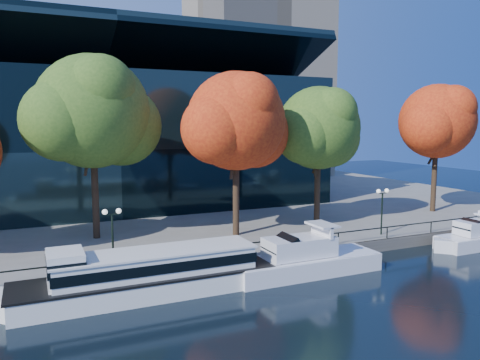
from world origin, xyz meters
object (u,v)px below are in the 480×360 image
tree_2 (95,114)px  tour_boat (141,274)px  lamp_1 (112,224)px  cruiser_near (300,260)px  tree_4 (320,130)px  lamp_2 (382,201)px  cruiser_far (476,237)px  tree_3 (238,123)px  tree_5 (438,123)px

tree_2 → tour_boat: bearing=-86.0°
tour_boat → lamp_1: 4.30m
tour_boat → cruiser_near: (11.12, -0.62, -0.32)m
tree_4 → lamp_2: 9.06m
tree_4 → lamp_1: 22.42m
tour_boat → cruiser_far: 28.87m
tree_2 → tree_3: size_ratio=1.09×
cruiser_far → tree_2: bearing=156.7°
cruiser_near → tree_4: 15.97m
tree_3 → tree_5: 24.31m
tour_boat → tree_4: size_ratio=1.34×
lamp_2 → tour_boat: bearing=-171.5°
tree_4 → lamp_2: bearing=-70.4°
tree_4 → lamp_2: (2.26, -6.35, -6.05)m
tour_boat → cruiser_far: (28.86, -0.59, -0.46)m
tree_3 → tree_2: bearing=161.0°
tree_3 → lamp_1: 14.21m
cruiser_near → lamp_2: lamp_2 is taller
tree_2 → lamp_1: 11.61m
cruiser_near → lamp_2: size_ratio=3.03×
cruiser_far → tree_5: bearing=60.2°
lamp_1 → lamp_2: same height
lamp_1 → tour_boat: bearing=-71.0°
tree_4 → tour_boat: bearing=-153.8°
cruiser_far → lamp_1: size_ratio=2.28×
cruiser_far → tree_4: (-9.35, 10.21, 9.08)m
cruiser_near → tree_4: tree_4 is taller
tour_boat → tree_5: tree_5 is taller
tour_boat → lamp_2: 22.17m
tree_3 → tree_4: 9.28m
tree_4 → lamp_1: size_ratio=3.26×
tour_boat → tree_5: bearing=15.3°
tour_boat → lamp_2: (21.78, 3.27, 2.56)m
tree_5 → tour_boat: bearing=-164.7°
tree_5 → lamp_2: 15.76m
tree_5 → lamp_1: 36.90m
cruiser_far → tree_2: size_ratio=0.60×
tree_3 → lamp_1: tree_3 is taller
cruiser_near → tour_boat: bearing=176.8°
tree_5 → lamp_1: size_ratio=3.44×
lamp_1 → cruiser_near: bearing=-17.6°
tree_2 → tree_3: 11.87m
tree_3 → tree_5: size_ratio=1.01×
tour_boat → tree_5: size_ratio=1.27×
tour_boat → tree_3: size_ratio=1.25×
lamp_1 → lamp_2: bearing=0.0°
tree_4 → tree_5: (15.12, -0.15, 0.65)m
cruiser_near → tree_2: bearing=133.1°
cruiser_far → tree_4: size_ratio=0.70×
tree_2 → cruiser_far: bearing=-23.3°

